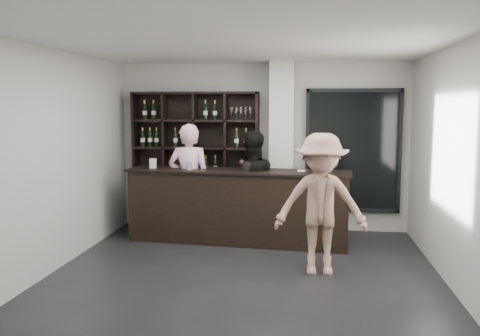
# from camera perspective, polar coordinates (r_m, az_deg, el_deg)

# --- Properties ---
(floor) EXTENTS (5.00, 5.50, 0.01)m
(floor) POSITION_cam_1_polar(r_m,az_deg,el_deg) (6.50, 0.26, -12.51)
(floor) COLOR black
(floor) RESTS_ON ground
(wine_shelf) EXTENTS (2.20, 0.35, 2.40)m
(wine_shelf) POSITION_cam_1_polar(r_m,az_deg,el_deg) (8.90, -4.99, 0.78)
(wine_shelf) COLOR black
(wine_shelf) RESTS_ON floor
(structural_column) EXTENTS (0.40, 0.40, 2.90)m
(structural_column) POSITION_cam_1_polar(r_m,az_deg,el_deg) (8.58, 4.68, 2.22)
(structural_column) COLOR silver
(structural_column) RESTS_ON floor
(glass_panel) EXTENTS (1.60, 0.08, 2.10)m
(glass_panel) POSITION_cam_1_polar(r_m,az_deg,el_deg) (8.83, 12.56, 1.89)
(glass_panel) COLOR black
(glass_panel) RESTS_ON floor
(tasting_counter) EXTENTS (3.52, 0.72, 1.16)m
(tasting_counter) POSITION_cam_1_polar(r_m,az_deg,el_deg) (8.05, -0.25, -4.31)
(tasting_counter) COLOR black
(tasting_counter) RESTS_ON floor
(taster_pink) EXTENTS (0.69, 0.46, 1.88)m
(taster_pink) POSITION_cam_1_polar(r_m,az_deg,el_deg) (8.23, -5.71, -1.56)
(taster_pink) COLOR beige
(taster_pink) RESTS_ON floor
(taster_black) EXTENTS (1.02, 0.90, 1.77)m
(taster_black) POSITION_cam_1_polar(r_m,az_deg,el_deg) (8.07, 1.23, -2.11)
(taster_black) COLOR black
(taster_black) RESTS_ON floor
(customer) EXTENTS (1.21, 0.73, 1.82)m
(customer) POSITION_cam_1_polar(r_m,az_deg,el_deg) (6.59, 9.06, -4.04)
(customer) COLOR #A07C65
(customer) RESTS_ON floor
(wine_glass) EXTENTS (0.09, 0.09, 0.20)m
(wine_glass) POSITION_cam_1_polar(r_m,az_deg,el_deg) (7.85, 0.19, 0.41)
(wine_glass) COLOR white
(wine_glass) RESTS_ON tasting_counter
(spit_cup) EXTENTS (0.11, 0.11, 0.12)m
(spit_cup) POSITION_cam_1_polar(r_m,az_deg,el_deg) (7.99, -5.74, 0.18)
(spit_cup) COLOR silver
(spit_cup) RESTS_ON tasting_counter
(napkin_stack) EXTENTS (0.11, 0.11, 0.02)m
(napkin_stack) POSITION_cam_1_polar(r_m,az_deg,el_deg) (7.86, 6.88, -0.31)
(napkin_stack) COLOR white
(napkin_stack) RESTS_ON tasting_counter
(card_stand) EXTENTS (0.11, 0.06, 0.16)m
(card_stand) POSITION_cam_1_polar(r_m,az_deg,el_deg) (8.29, -9.75, 0.51)
(card_stand) COLOR white
(card_stand) RESTS_ON tasting_counter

